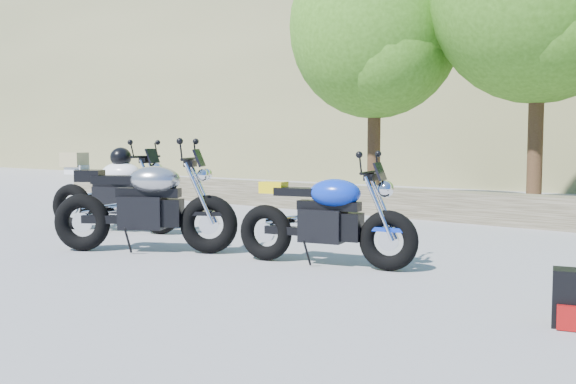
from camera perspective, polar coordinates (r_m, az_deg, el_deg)
The scene contains 7 objects.
ground at distance 6.91m, azimuth -6.61°, elevation -6.61°, with size 90.00×90.00×0.00m, color gray.
stone_wall at distance 11.36m, azimuth 13.78°, elevation -1.17°, with size 22.00×0.55×0.50m, color #494230.
tree_decid_left at distance 14.10m, azimuth 7.97°, elevation 13.75°, with size 3.67×3.67×5.62m.
silver_bike at distance 7.89m, azimuth -12.53°, elevation -1.25°, with size 2.01×1.38×1.15m.
white_bike at distance 9.89m, azimuth -15.25°, elevation 0.14°, with size 2.21×0.96×1.26m.
blue_bike at distance 6.87m, azimuth 3.38°, elevation -2.44°, with size 2.02×0.77×1.03m.
backpack at distance 5.04m, azimuth 24.16°, elevation -8.73°, with size 0.35×0.33×0.41m.
Camera 1 is at (4.90, -4.70, 1.30)m, focal length 40.00 mm.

